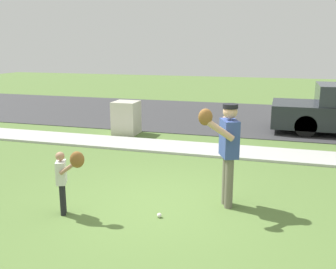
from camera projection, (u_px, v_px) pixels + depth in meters
ground_plane at (204, 151)px, 9.72m from camera, size 48.00×48.00×0.00m
sidewalk_strip at (205, 149)px, 9.81m from camera, size 36.00×1.20×0.06m
road_surface at (230, 116)px, 14.48m from camera, size 36.00×6.80×0.02m
person_adult at (227, 144)px, 6.18m from camera, size 0.64×0.81×1.73m
person_child at (66, 173)px, 5.94m from camera, size 0.56×0.34×1.07m
baseball at (159, 215)px, 5.98m from camera, size 0.07×0.07×0.07m
utility_cabinet at (126, 118)px, 11.58m from camera, size 0.72×0.71×0.99m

